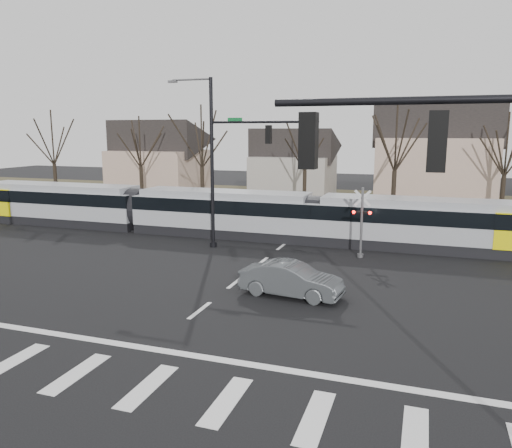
% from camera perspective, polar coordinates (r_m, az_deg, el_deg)
% --- Properties ---
extents(ground, '(140.00, 140.00, 0.00)m').
position_cam_1_polar(ground, '(18.76, -9.09, -11.75)').
color(ground, black).
extents(grass_verge, '(140.00, 28.00, 0.01)m').
position_cam_1_polar(grass_verge, '(48.52, 8.80, 2.04)').
color(grass_verge, '#38331E').
rests_on(grass_verge, ground).
extents(crosswalk, '(27.00, 2.60, 0.01)m').
position_cam_1_polar(crosswalk, '(15.67, -16.22, -16.71)').
color(crosswalk, silver).
rests_on(crosswalk, ground).
extents(stop_line, '(28.00, 0.35, 0.01)m').
position_cam_1_polar(stop_line, '(17.32, -11.95, -13.78)').
color(stop_line, silver).
rests_on(stop_line, ground).
extents(lane_dashes, '(0.18, 30.00, 0.01)m').
position_cam_1_polar(lane_dashes, '(33.12, 3.91, -1.80)').
color(lane_dashes, silver).
rests_on(lane_dashes, ground).
extents(rail_pair, '(90.00, 1.52, 0.06)m').
position_cam_1_polar(rail_pair, '(32.93, 3.82, -1.83)').
color(rail_pair, '#59595E').
rests_on(rail_pair, ground).
extents(tram, '(40.71, 3.02, 3.09)m').
position_cam_1_polar(tram, '(34.35, -3.91, 1.49)').
color(tram, gray).
rests_on(tram, ground).
extents(sedan, '(2.59, 4.84, 1.48)m').
position_cam_1_polar(sedan, '(21.84, 4.04, -6.35)').
color(sedan, '#474B4E').
rests_on(sedan, ground).
extents(signal_pole_far, '(9.28, 0.44, 10.20)m').
position_cam_1_polar(signal_pole_far, '(29.80, -2.23, 7.89)').
color(signal_pole_far, black).
rests_on(signal_pole_far, ground).
extents(rail_crossing_signal, '(1.08, 0.36, 4.00)m').
position_cam_1_polar(rail_crossing_signal, '(28.74, 11.96, -0.09)').
color(rail_crossing_signal, '#59595B').
rests_on(rail_crossing_signal, ground).
extents(tree_row, '(59.20, 7.20, 10.00)m').
position_cam_1_polar(tree_row, '(41.81, 10.25, 7.53)').
color(tree_row, black).
rests_on(tree_row, ground).
extents(house_a, '(9.72, 8.64, 8.60)m').
position_cam_1_polar(house_a, '(56.88, -11.12, 7.72)').
color(house_a, tan).
rests_on(house_a, ground).
extents(house_b, '(8.64, 7.56, 7.65)m').
position_cam_1_polar(house_b, '(53.06, 4.33, 7.16)').
color(house_b, gray).
rests_on(house_b, ground).
extents(house_c, '(10.80, 8.64, 10.10)m').
position_cam_1_polar(house_c, '(48.32, 19.85, 7.74)').
color(house_c, tan).
rests_on(house_c, ground).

